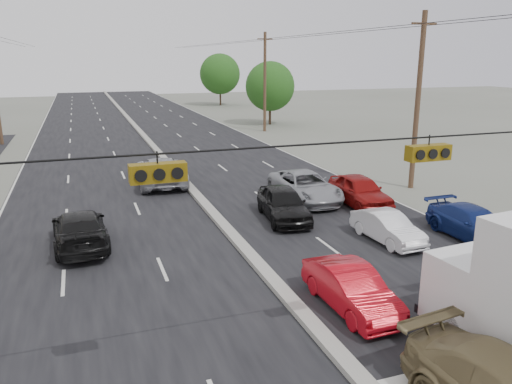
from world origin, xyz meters
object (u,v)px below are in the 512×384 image
red_sedan (351,289)px  queue_car_c (305,187)px  utility_pole_right_b (418,101)px  tree_right_far (220,74)px  oncoming_near (80,229)px  queue_car_b (387,228)px  queue_car_a (283,204)px  tree_right_mid (270,86)px  queue_car_d (474,224)px  queue_car_e (360,191)px  utility_pole_right_c (265,82)px  oncoming_far (161,171)px

red_sedan → queue_car_c: size_ratio=0.73×
utility_pole_right_b → tree_right_far: 55.11m
oncoming_near → utility_pole_right_b: bearing=-171.8°
queue_car_b → oncoming_near: size_ratio=0.74×
queue_car_a → oncoming_near: 9.18m
tree_right_mid → queue_car_c: bearing=-107.6°
queue_car_d → queue_car_a: bearing=141.8°
red_sedan → queue_car_d: queue_car_d is taller
tree_right_mid → queue_car_e: (-7.35, -32.26, -3.54)m
utility_pole_right_c → queue_car_b: bearing=-101.4°
utility_pole_right_b → queue_car_e: utility_pole_right_b is taller
tree_right_far → queue_car_a: size_ratio=1.76×
tree_right_mid → oncoming_near: tree_right_mid is taller
utility_pole_right_c → oncoming_far: (-13.90, -19.23, -4.29)m
queue_car_b → utility_pole_right_b: bearing=44.9°
utility_pole_right_c → queue_car_b: utility_pole_right_c is taller
queue_car_e → oncoming_far: (-9.05, 8.03, 0.03)m
tree_right_mid → queue_car_d: 38.79m
red_sedan → queue_car_b: (4.38, 4.63, -0.05)m
utility_pole_right_b → queue_car_b: 10.75m
oncoming_near → oncoming_far: (4.76, 9.33, 0.08)m
queue_car_d → oncoming_near: oncoming_near is taller
queue_car_a → queue_car_d: 8.37m
queue_car_c → oncoming_near: 11.95m
tree_right_far → queue_car_d: (-6.40, -63.24, -4.28)m
queue_car_c → queue_car_e: bearing=-38.8°
queue_car_d → oncoming_near: bearing=163.2°
tree_right_mid → oncoming_far: (-16.40, -24.23, -3.51)m
utility_pole_right_b → queue_car_c: utility_pole_right_b is taller
queue_car_b → queue_car_a: bearing=122.2°
tree_right_mid → queue_car_a: (-12.00, -33.09, -3.55)m
tree_right_far → oncoming_near: tree_right_far is taller
utility_pole_right_c → queue_car_d: size_ratio=2.14×
queue_car_c → queue_car_d: (4.24, -7.83, -0.09)m
oncoming_far → queue_car_b: bearing=122.5°
tree_right_far → queue_car_d: bearing=-95.8°
tree_right_mid → queue_car_d: (-5.40, -38.24, -3.66)m
tree_right_mid → queue_car_a: size_ratio=1.54×
oncoming_far → queue_car_a: bearing=119.4°
oncoming_far → utility_pole_right_c: bearing=-122.8°
queue_car_b → utility_pole_right_c: bearing=75.3°
red_sedan → queue_car_a: bearing=79.4°
queue_car_d → oncoming_near: size_ratio=0.91×
red_sedan → queue_car_e: queue_car_e is taller
tree_right_far → oncoming_far: size_ratio=1.38×
tree_right_far → oncoming_near: (-22.16, -58.56, -4.22)m
red_sedan → oncoming_near: (-7.76, 8.35, 0.07)m
utility_pole_right_b → red_sedan: size_ratio=2.45×
tree_right_mid → queue_car_b: (-9.02, -37.28, -3.72)m
utility_pole_right_b → queue_car_d: 9.79m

